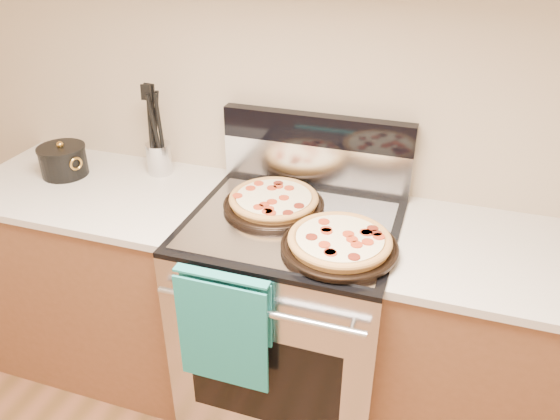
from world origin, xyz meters
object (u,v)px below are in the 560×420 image
(range_body, at_px, (291,321))
(saucepan, at_px, (64,162))
(pepperoni_pizza_back, at_px, (274,201))
(utensil_crock, at_px, (159,158))
(pepperoni_pizza_front, at_px, (340,242))

(range_body, xyz_separation_m, saucepan, (-1.05, 0.09, 0.52))
(saucepan, bearing_deg, pepperoni_pizza_back, -1.08)
(utensil_crock, bearing_deg, pepperoni_pizza_front, -22.79)
(utensil_crock, distance_m, saucepan, 0.40)
(saucepan, bearing_deg, pepperoni_pizza_front, -10.01)
(pepperoni_pizza_front, relative_size, utensil_crock, 2.89)
(pepperoni_pizza_back, bearing_deg, saucepan, 178.92)
(range_body, height_order, utensil_crock, utensil_crock)
(range_body, relative_size, saucepan, 4.70)
(range_body, distance_m, pepperoni_pizza_back, 0.52)
(range_body, distance_m, pepperoni_pizza_front, 0.56)
(pepperoni_pizza_front, distance_m, saucepan, 1.27)
(pepperoni_pizza_back, xyz_separation_m, pepperoni_pizza_front, (0.30, -0.20, 0.00))
(pepperoni_pizza_front, height_order, utensil_crock, utensil_crock)
(range_body, relative_size, pepperoni_pizza_back, 2.40)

